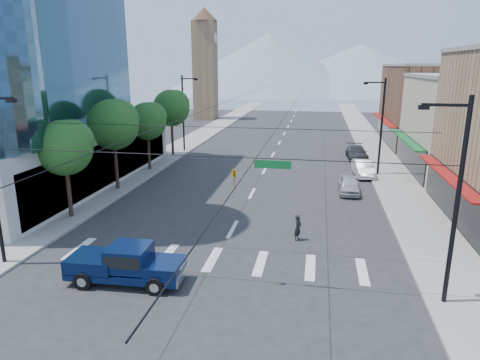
# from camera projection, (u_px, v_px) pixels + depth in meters

# --- Properties ---
(ground) EXTENTS (160.00, 160.00, 0.00)m
(ground) POSITION_uv_depth(u_px,v_px,m) (209.00, 273.00, 21.50)
(ground) COLOR #28282B
(ground) RESTS_ON ground
(sidewalk_left) EXTENTS (4.00, 120.00, 0.15)m
(sidewalk_left) POSITION_uv_depth(u_px,v_px,m) (197.00, 137.00, 61.57)
(sidewalk_left) COLOR gray
(sidewalk_left) RESTS_ON ground
(sidewalk_right) EXTENTS (4.00, 120.00, 0.15)m
(sidewalk_right) POSITION_uv_depth(u_px,v_px,m) (370.00, 142.00, 57.39)
(sidewalk_right) COLOR gray
(sidewalk_right) RESTS_ON ground
(shop_far) EXTENTS (12.00, 18.00, 10.00)m
(shop_far) POSITION_uv_depth(u_px,v_px,m) (438.00, 106.00, 54.71)
(shop_far) COLOR brown
(shop_far) RESTS_ON ground
(clock_tower) EXTENTS (4.80, 4.80, 20.40)m
(clock_tower) POSITION_uv_depth(u_px,v_px,m) (205.00, 62.00, 80.51)
(clock_tower) COLOR #8C6B4C
(clock_tower) RESTS_ON ground
(mountain_left) EXTENTS (80.00, 80.00, 22.00)m
(mountain_left) POSITION_uv_depth(u_px,v_px,m) (268.00, 63.00, 163.74)
(mountain_left) COLOR gray
(mountain_left) RESTS_ON ground
(mountain_right) EXTENTS (90.00, 90.00, 18.00)m
(mountain_right) POSITION_uv_depth(u_px,v_px,m) (360.00, 68.00, 167.66)
(mountain_right) COLOR gray
(mountain_right) RESTS_ON ground
(tree_near) EXTENTS (3.65, 3.64, 6.71)m
(tree_near) POSITION_uv_depth(u_px,v_px,m) (67.00, 146.00, 27.93)
(tree_near) COLOR black
(tree_near) RESTS_ON ground
(tree_midnear) EXTENTS (4.09, 4.09, 7.52)m
(tree_midnear) POSITION_uv_depth(u_px,v_px,m) (115.00, 123.00, 34.42)
(tree_midnear) COLOR black
(tree_midnear) RESTS_ON ground
(tree_midfar) EXTENTS (3.65, 3.64, 6.71)m
(tree_midfar) POSITION_uv_depth(u_px,v_px,m) (149.00, 120.00, 41.23)
(tree_midfar) COLOR black
(tree_midfar) RESTS_ON ground
(tree_far) EXTENTS (4.09, 4.09, 7.52)m
(tree_far) POSITION_uv_depth(u_px,v_px,m) (173.00, 107.00, 47.72)
(tree_far) COLOR black
(tree_far) RESTS_ON ground
(signal_rig) EXTENTS (21.80, 0.20, 9.00)m
(signal_rig) POSITION_uv_depth(u_px,v_px,m) (206.00, 190.00, 19.31)
(signal_rig) COLOR black
(signal_rig) RESTS_ON ground
(lamp_pole_nw) EXTENTS (2.00, 0.25, 9.00)m
(lamp_pole_nw) POSITION_uv_depth(u_px,v_px,m) (184.00, 110.00, 50.58)
(lamp_pole_nw) COLOR black
(lamp_pole_nw) RESTS_ON ground
(lamp_pole_ne) EXTENTS (2.00, 0.25, 9.00)m
(lamp_pole_ne) POSITION_uv_depth(u_px,v_px,m) (380.00, 123.00, 39.26)
(lamp_pole_ne) COLOR black
(lamp_pole_ne) RESTS_ON ground
(pickup_truck) EXTENTS (5.65, 2.34, 1.89)m
(pickup_truck) POSITION_uv_depth(u_px,v_px,m) (126.00, 263.00, 20.31)
(pickup_truck) COLOR #08173F
(pickup_truck) RESTS_ON ground
(pedestrian) EXTENTS (0.57, 0.68, 1.58)m
(pedestrian) POSITION_uv_depth(u_px,v_px,m) (298.00, 228.00, 25.32)
(pedestrian) COLOR black
(pedestrian) RESTS_ON ground
(parked_car_near) EXTENTS (1.65, 4.05, 1.37)m
(parked_car_near) POSITION_uv_depth(u_px,v_px,m) (349.00, 185.00, 34.76)
(parked_car_near) COLOR silver
(parked_car_near) RESTS_ON ground
(parked_car_mid) EXTENTS (1.99, 4.62, 1.48)m
(parked_car_mid) POSITION_uv_depth(u_px,v_px,m) (363.00, 168.00, 40.09)
(parked_car_mid) COLOR silver
(parked_car_mid) RESTS_ON ground
(parked_car_far) EXTENTS (2.35, 5.16, 1.46)m
(parked_car_far) POSITION_uv_depth(u_px,v_px,m) (357.00, 153.00, 47.37)
(parked_car_far) COLOR #323235
(parked_car_far) RESTS_ON ground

